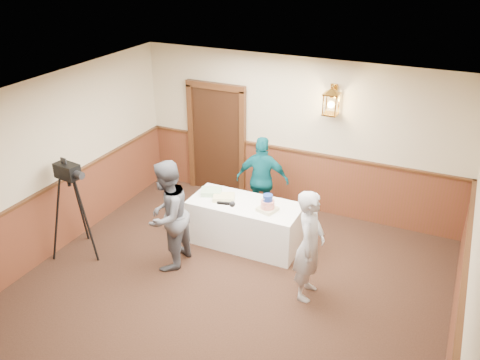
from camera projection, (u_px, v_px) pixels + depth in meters
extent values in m
plane|color=black|center=(207.00, 319.00, 6.78)|extent=(7.00, 7.00, 0.00)
cube|color=beige|center=(298.00, 135.00, 9.03)|extent=(6.00, 0.02, 2.80)
cube|color=beige|center=(21.00, 183.00, 7.30)|extent=(0.02, 7.00, 2.80)
cube|color=beige|center=(470.00, 295.00, 5.03)|extent=(0.02, 7.00, 2.80)
cube|color=white|center=(200.00, 119.00, 5.56)|extent=(6.00, 7.00, 0.02)
cube|color=brown|center=(295.00, 179.00, 9.38)|extent=(5.98, 0.04, 1.10)
cube|color=brown|center=(32.00, 234.00, 7.67)|extent=(0.04, 6.98, 1.10)
cube|color=brown|center=(452.00, 358.00, 5.41)|extent=(0.04, 6.98, 1.10)
cube|color=#452512|center=(296.00, 151.00, 9.12)|extent=(5.98, 0.07, 0.04)
cube|color=black|center=(217.00, 141.00, 9.74)|extent=(1.00, 0.06, 2.10)
cube|color=white|center=(245.00, 223.00, 8.28)|extent=(1.80, 0.80, 0.75)
cube|color=beige|center=(268.00, 209.00, 7.88)|extent=(0.33, 0.33, 0.05)
cylinder|color=red|center=(268.00, 204.00, 7.85)|extent=(0.21, 0.21, 0.13)
cylinder|color=navy|center=(268.00, 198.00, 7.80)|extent=(0.15, 0.15, 0.10)
cube|color=#D1D57F|center=(224.00, 197.00, 8.22)|extent=(0.41, 0.37, 0.07)
cube|color=#9FE19E|center=(211.00, 192.00, 8.39)|extent=(0.41, 0.37, 0.08)
imported|color=#56575F|center=(167.00, 216.00, 7.53)|extent=(0.69, 0.86, 1.73)
cylinder|color=black|center=(224.00, 203.00, 6.87)|extent=(0.23, 0.08, 0.09)
sphere|color=black|center=(232.00, 204.00, 6.80)|extent=(0.08, 0.08, 0.08)
imported|color=#A7A8AD|center=(310.00, 245.00, 6.89)|extent=(0.42, 0.62, 1.64)
imported|color=#0A525C|center=(262.00, 180.00, 8.80)|extent=(0.98, 0.57, 1.57)
cube|color=black|center=(67.00, 171.00, 7.56)|extent=(0.41, 0.26, 0.23)
cylinder|color=black|center=(79.00, 175.00, 7.44)|extent=(0.17, 0.13, 0.11)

